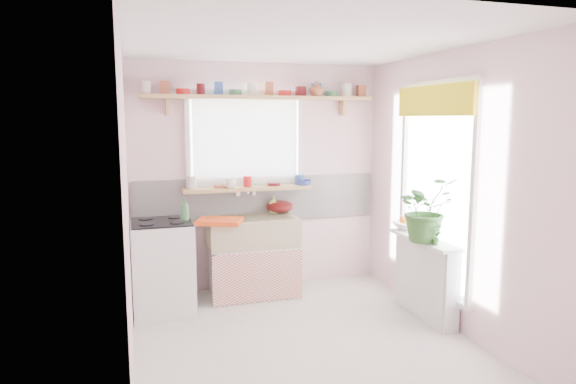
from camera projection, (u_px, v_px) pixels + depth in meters
name	position (u px, v px, depth m)	size (l,w,h in m)	color
room	(339.00, 171.00, 5.21)	(3.20, 3.20, 3.20)	silver
sink_unit	(252.00, 256.00, 5.52)	(0.95, 0.65, 1.11)	white
cooker	(163.00, 267.00, 5.01)	(0.58, 0.58, 0.93)	white
radiator_ledge	(425.00, 276.00, 4.91)	(0.22, 0.95, 0.78)	white
windowsill	(248.00, 188.00, 5.60)	(1.40, 0.22, 0.04)	tan
pine_shelf	(260.00, 98.00, 5.49)	(2.52, 0.24, 0.04)	tan
shelf_crockery	(260.00, 90.00, 5.48)	(2.47, 0.11, 0.12)	silver
sill_crockery	(248.00, 182.00, 5.59)	(1.35, 0.11, 0.12)	silver
dish_tray	(220.00, 221.00, 5.17)	(0.44, 0.33, 0.04)	#F14B15
colander	(280.00, 206.00, 5.76)	(0.30, 0.30, 0.14)	#530E0F
jade_plant	(426.00, 209.00, 4.69)	(0.54, 0.47, 0.60)	#305F26
fruit_bowl	(408.00, 226.00, 5.24)	(0.29, 0.29, 0.07)	white
herb_pot	(435.00, 234.00, 4.56)	(0.11, 0.08, 0.22)	#2D6629
soap_bottle_sink	(274.00, 204.00, 5.73)	(0.09, 0.09, 0.19)	#FFFA71
sill_cup	(230.00, 183.00, 5.47)	(0.13, 0.13, 0.10)	silver
sill_bowl	(303.00, 183.00, 5.72)	(0.18, 0.18, 0.06)	#2D3E92
shelf_vase	(317.00, 89.00, 5.60)	(0.15, 0.15, 0.16)	#9D5130
cooker_bottle	(185.00, 209.00, 4.95)	(0.09, 0.09, 0.23)	#3D7B4A
fruit	(409.00, 220.00, 5.24)	(0.20, 0.14, 0.10)	orange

